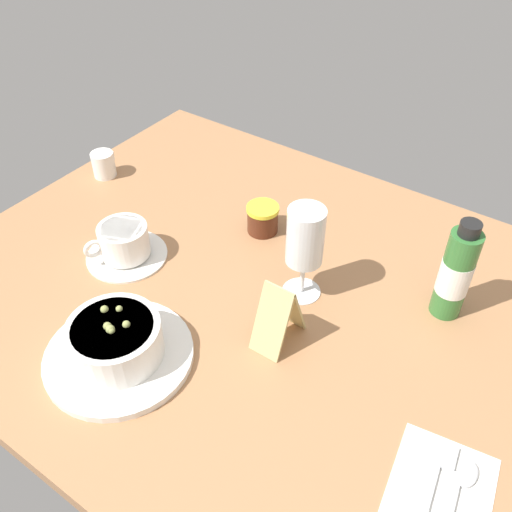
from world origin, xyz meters
TOP-DOWN VIEW (x-y plane):
  - ground_plane at (0.00, 0.00)cm, footprint 110.00×84.00cm
  - porridge_bowl at (-10.06, -23.63)cm, footprint 21.94×21.94cm
  - cutlery_setting at (36.76, -17.79)cm, footprint 14.72×20.96cm
  - coffee_cup at (-25.47, -6.62)cm, footprint 14.34×14.34cm
  - creamer_jug at (-47.95, 9.87)cm, footprint 5.10×5.44cm
  - wine_glass at (4.74, 3.67)cm, footprint 6.41×6.41cm
  - jam_jar at (-9.80, 13.47)cm, footprint 6.05×6.05cm
  - sauce_bottle_green at (25.81, 13.21)cm, footprint 4.92×4.92cm
  - menu_card at (7.01, -6.94)cm, footprint 5.05×8.50cm

SIDE VIEW (x-z plane):
  - ground_plane at x=0.00cm, z-range -3.00..0.00cm
  - cutlery_setting at x=36.76cm, z-range -0.20..0.70cm
  - jam_jar at x=-9.80cm, z-range 0.03..5.49cm
  - creamer_jug at x=-47.95cm, z-range -0.18..5.73cm
  - coffee_cup at x=-25.47cm, z-range -0.25..6.34cm
  - porridge_bowl at x=-10.06cm, z-range -0.59..7.14cm
  - menu_card at x=7.01cm, z-range -0.07..10.80cm
  - sauce_bottle_green at x=25.81cm, z-range -0.77..16.97cm
  - wine_glass at x=4.74cm, z-range 2.69..19.50cm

